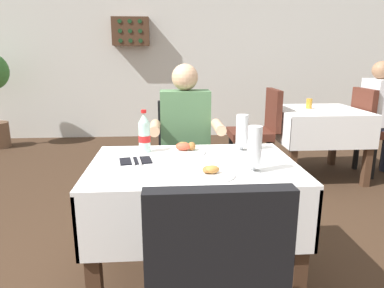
# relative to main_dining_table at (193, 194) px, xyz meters

# --- Properties ---
(ground_plane) EXTENTS (11.00, 11.00, 0.00)m
(ground_plane) POSITION_rel_main_dining_table_xyz_m (-0.09, -0.04, -0.57)
(ground_plane) COLOR #382619
(back_wall) EXTENTS (11.00, 0.12, 3.18)m
(back_wall) POSITION_rel_main_dining_table_xyz_m (-0.09, 4.01, 1.02)
(back_wall) COLOR silver
(back_wall) RESTS_ON ground
(main_dining_table) EXTENTS (1.11, 0.78, 0.75)m
(main_dining_table) POSITION_rel_main_dining_table_xyz_m (0.00, 0.00, 0.00)
(main_dining_table) COLOR white
(main_dining_table) RESTS_ON ground
(chair_far_diner_seat) EXTENTS (0.44, 0.50, 0.97)m
(chair_far_diner_seat) POSITION_rel_main_dining_table_xyz_m (0.00, 0.78, -0.02)
(chair_far_diner_seat) COLOR black
(chair_far_diner_seat) RESTS_ON ground
(chair_near_camera_side) EXTENTS (0.44, 0.50, 0.97)m
(chair_near_camera_side) POSITION_rel_main_dining_table_xyz_m (0.00, -0.78, -0.02)
(chair_near_camera_side) COLOR black
(chair_near_camera_side) RESTS_ON ground
(seated_diner_far) EXTENTS (0.50, 0.46, 1.26)m
(seated_diner_far) POSITION_rel_main_dining_table_xyz_m (-0.01, 0.67, 0.14)
(seated_diner_far) COLOR #282D42
(seated_diner_far) RESTS_ON ground
(plate_near_camera) EXTENTS (0.26, 0.26, 0.05)m
(plate_near_camera) POSITION_rel_main_dining_table_xyz_m (0.06, -0.21, 0.19)
(plate_near_camera) COLOR white
(plate_near_camera) RESTS_ON main_dining_table
(plate_far_diner) EXTENTS (0.22, 0.22, 0.06)m
(plate_far_diner) POSITION_rel_main_dining_table_xyz_m (-0.03, 0.21, 0.20)
(plate_far_diner) COLOR white
(plate_far_diner) RESTS_ON main_dining_table
(beer_glass_left) EXTENTS (0.07, 0.07, 0.23)m
(beer_glass_left) POSITION_rel_main_dining_table_xyz_m (0.29, -0.17, 0.30)
(beer_glass_left) COLOR white
(beer_glass_left) RESTS_ON main_dining_table
(beer_glass_middle) EXTENTS (0.07, 0.07, 0.22)m
(beer_glass_middle) POSITION_rel_main_dining_table_xyz_m (0.31, 0.23, 0.29)
(beer_glass_middle) COLOR white
(beer_glass_middle) RESTS_ON main_dining_table
(cola_bottle_primary) EXTENTS (0.07, 0.07, 0.26)m
(cola_bottle_primary) POSITION_rel_main_dining_table_xyz_m (-0.28, 0.24, 0.29)
(cola_bottle_primary) COLOR silver
(cola_bottle_primary) RESTS_ON main_dining_table
(napkin_cutlery_set) EXTENTS (0.19, 0.20, 0.01)m
(napkin_cutlery_set) POSITION_rel_main_dining_table_xyz_m (-0.32, 0.05, 0.18)
(napkin_cutlery_set) COLOR black
(napkin_cutlery_set) RESTS_ON main_dining_table
(background_dining_table) EXTENTS (0.90, 0.88, 0.75)m
(background_dining_table) POSITION_rel_main_dining_table_xyz_m (1.50, 1.84, -0.01)
(background_dining_table) COLOR white
(background_dining_table) RESTS_ON ground
(background_chair_left) EXTENTS (0.50, 0.44, 0.97)m
(background_chair_left) POSITION_rel_main_dining_table_xyz_m (0.84, 1.84, -0.02)
(background_chair_left) COLOR #4C2319
(background_chair_left) RESTS_ON ground
(background_chair_right) EXTENTS (0.50, 0.44, 0.97)m
(background_chair_right) POSITION_rel_main_dining_table_xyz_m (2.16, 1.84, -0.02)
(background_chair_right) COLOR #4C2319
(background_chair_right) RESTS_ON ground
(background_patron) EXTENTS (0.46, 0.50, 1.26)m
(background_patron) POSITION_rel_main_dining_table_xyz_m (2.21, 1.84, 0.14)
(background_patron) COLOR #282D42
(background_patron) RESTS_ON ground
(background_table_tumbler) EXTENTS (0.06, 0.06, 0.11)m
(background_table_tumbler) POSITION_rel_main_dining_table_xyz_m (1.42, 1.90, 0.23)
(background_table_tumbler) COLOR #C68928
(background_table_tumbler) RESTS_ON background_dining_table
(wall_bottle_rack) EXTENTS (0.56, 0.21, 0.42)m
(wall_bottle_rack) POSITION_rel_main_dining_table_xyz_m (-0.67, 3.85, 1.10)
(wall_bottle_rack) COLOR #472D1E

